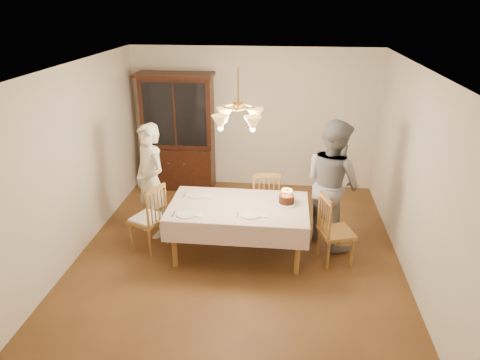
# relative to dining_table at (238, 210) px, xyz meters

# --- Properties ---
(ground) EXTENTS (5.00, 5.00, 0.00)m
(ground) POSITION_rel_dining_table_xyz_m (0.00, 0.00, -0.68)
(ground) COLOR #523117
(ground) RESTS_ON ground
(room_shell) EXTENTS (5.00, 5.00, 5.00)m
(room_shell) POSITION_rel_dining_table_xyz_m (0.00, 0.00, 0.90)
(room_shell) COLOR white
(room_shell) RESTS_ON ground
(dining_table) EXTENTS (1.90, 1.10, 0.76)m
(dining_table) POSITION_rel_dining_table_xyz_m (0.00, 0.00, 0.00)
(dining_table) COLOR brown
(dining_table) RESTS_ON ground
(china_hutch) EXTENTS (1.38, 0.54, 2.16)m
(china_hutch) POSITION_rel_dining_table_xyz_m (-1.38, 2.25, 0.36)
(china_hutch) COLOR black
(china_hutch) RESTS_ON ground
(chair_far_side) EXTENTS (0.50, 0.49, 1.00)m
(chair_far_side) POSITION_rel_dining_table_xyz_m (0.32, 0.77, -0.24)
(chair_far_side) COLOR brown
(chair_far_side) RESTS_ON ground
(chair_left_end) EXTENTS (0.56, 0.57, 1.00)m
(chair_left_end) POSITION_rel_dining_table_xyz_m (-1.30, 0.01, -0.23)
(chair_left_end) COLOR brown
(chair_left_end) RESTS_ON ground
(chair_right_end) EXTENTS (0.53, 0.55, 1.00)m
(chair_right_end) POSITION_rel_dining_table_xyz_m (1.33, -0.06, -0.24)
(chair_right_end) COLOR brown
(chair_right_end) RESTS_ON ground
(elderly_woman) EXTENTS (0.75, 0.74, 1.75)m
(elderly_woman) POSITION_rel_dining_table_xyz_m (-1.35, 0.42, 0.19)
(elderly_woman) COLOR white
(elderly_woman) RESTS_ON ground
(adult_in_grey) EXTENTS (1.10, 1.15, 1.87)m
(adult_in_grey) POSITION_rel_dining_table_xyz_m (1.30, 0.49, 0.25)
(adult_in_grey) COLOR slate
(adult_in_grey) RESTS_ON ground
(birthday_cake) EXTENTS (0.30, 0.30, 0.21)m
(birthday_cake) POSITION_rel_dining_table_xyz_m (0.65, 0.13, 0.13)
(birthday_cake) COLOR white
(birthday_cake) RESTS_ON dining_table
(place_setting_near_left) EXTENTS (0.40, 0.25, 0.02)m
(place_setting_near_left) POSITION_rel_dining_table_xyz_m (-0.64, -0.35, 0.08)
(place_setting_near_left) COLOR white
(place_setting_near_left) RESTS_ON dining_table
(place_setting_near_right) EXTENTS (0.40, 0.25, 0.02)m
(place_setting_near_right) POSITION_rel_dining_table_xyz_m (0.20, -0.28, 0.08)
(place_setting_near_right) COLOR white
(place_setting_near_right) RESTS_ON dining_table
(place_setting_far_left) EXTENTS (0.40, 0.25, 0.02)m
(place_setting_far_left) POSITION_rel_dining_table_xyz_m (-0.62, 0.24, 0.08)
(place_setting_far_left) COLOR white
(place_setting_far_left) RESTS_ON dining_table
(chandelier) EXTENTS (0.62, 0.62, 0.73)m
(chandelier) POSITION_rel_dining_table_xyz_m (-0.00, -0.00, 1.29)
(chandelier) COLOR #BF8C3F
(chandelier) RESTS_ON ground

